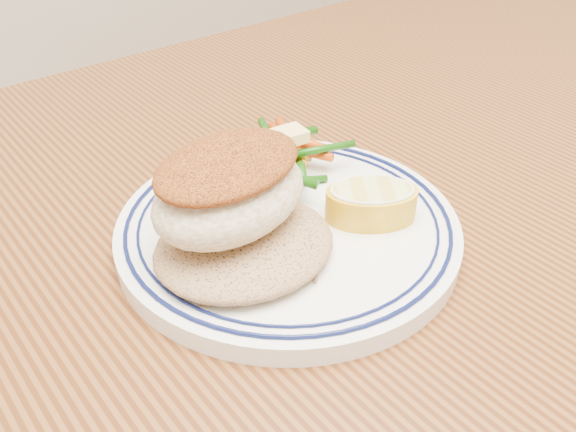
% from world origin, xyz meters
% --- Properties ---
extents(dining_table, '(1.50, 0.90, 0.75)m').
position_xyz_m(dining_table, '(0.00, 0.00, 0.65)').
color(dining_table, '#49240E').
rests_on(dining_table, ground).
extents(plate, '(0.25, 0.25, 0.02)m').
position_xyz_m(plate, '(-0.00, 0.05, 0.76)').
color(plate, white).
rests_on(plate, dining_table).
extents(rice_pilaf, '(0.12, 0.11, 0.02)m').
position_xyz_m(rice_pilaf, '(-0.05, 0.04, 0.78)').
color(rice_pilaf, '#906C48').
rests_on(rice_pilaf, plate).
extents(fish_fillet, '(0.13, 0.10, 0.06)m').
position_xyz_m(fish_fillet, '(-0.05, 0.05, 0.81)').
color(fish_fillet, beige).
rests_on(fish_fillet, rice_pilaf).
extents(vegetable_pile, '(0.10, 0.11, 0.03)m').
position_xyz_m(vegetable_pile, '(0.03, 0.10, 0.78)').
color(vegetable_pile, '#CD420A').
rests_on(vegetable_pile, plate).
extents(butter_pat, '(0.03, 0.02, 0.01)m').
position_xyz_m(butter_pat, '(0.04, 0.10, 0.80)').
color(butter_pat, '#FCE37B').
rests_on(butter_pat, vegetable_pile).
extents(lemon_wedge, '(0.08, 0.08, 0.03)m').
position_xyz_m(lemon_wedge, '(0.05, 0.02, 0.78)').
color(lemon_wedge, yellow).
rests_on(lemon_wedge, plate).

